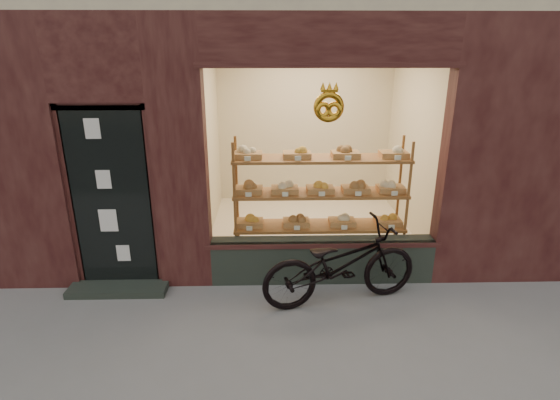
{
  "coord_description": "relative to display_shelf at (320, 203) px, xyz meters",
  "views": [
    {
      "loc": [
        -0.19,
        -2.69,
        2.76
      ],
      "look_at": [
        -0.07,
        2.0,
        1.11
      ],
      "focal_mm": 28.0,
      "sensor_mm": 36.0,
      "label": 1
    }
  ],
  "objects": [
    {
      "name": "display_shelf",
      "position": [
        0.0,
        0.0,
        0.0
      ],
      "size": [
        2.2,
        0.45,
        1.7
      ],
      "color": "brown",
      "rests_on": "ground"
    },
    {
      "name": "bicycle",
      "position": [
        0.14,
        -0.92,
        -0.39
      ],
      "size": [
        1.89,
        1.03,
        0.94
      ],
      "primitive_type": "imported",
      "rotation": [
        0.0,
        0.0,
        1.8
      ],
      "color": "black",
      "rests_on": "ground"
    }
  ]
}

